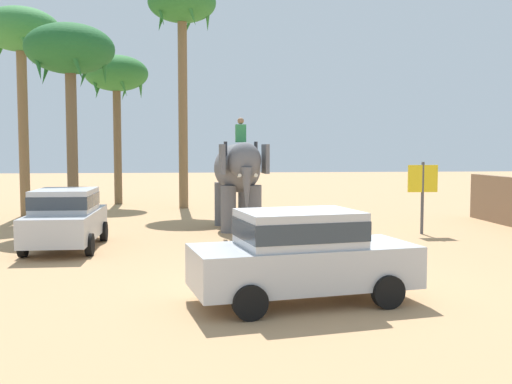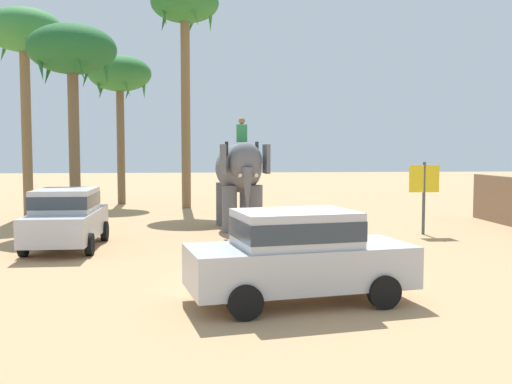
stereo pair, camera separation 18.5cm
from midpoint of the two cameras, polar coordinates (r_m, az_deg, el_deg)
name	(u,v)px [view 1 (the left image)]	position (r m, az deg, el deg)	size (l,w,h in m)	color
ground_plane	(313,292)	(11.85, 5.06, -9.61)	(120.00, 120.00, 0.00)	tan
car_sedan_foreground	(302,252)	(10.87, 3.97, -5.85)	(4.34, 2.43, 1.70)	#B7BABF
car_parked_far_side	(66,216)	(17.51, -18.23, -2.24)	(1.90, 4.11, 1.70)	#B7BABF
elephant_with_mahout	(238,173)	(20.57, -2.00, 1.85)	(1.85, 3.93, 3.88)	slate
palm_tree_behind_elephant	(182,12)	(29.09, -7.37, 16.89)	(3.20, 3.20, 10.59)	brown
palm_tree_near_hut	(116,77)	(31.21, -13.54, 10.76)	(3.20, 3.20, 7.57)	brown
palm_tree_left_of_road	(21,36)	(27.01, -22.02, 13.83)	(3.20, 3.20, 8.67)	brown
palm_tree_far_back	(70,54)	(22.95, -17.79, 12.61)	(3.20, 3.20, 7.36)	brown
signboard_yellow	(423,183)	(20.21, 15.59, 0.80)	(1.00, 0.10, 2.40)	#4C4C51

